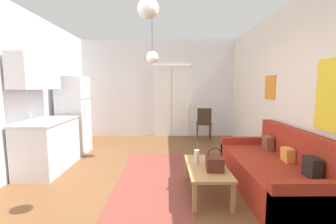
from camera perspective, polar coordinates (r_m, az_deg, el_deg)
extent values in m
cube|color=brown|center=(3.55, -4.46, -19.46)|extent=(5.07, 7.66, 0.10)
cube|color=silver|center=(6.77, -2.51, 5.90)|extent=(4.67, 0.10, 2.85)
cube|color=white|center=(6.72, -1.31, 2.55)|extent=(0.51, 0.02, 2.06)
cube|color=white|center=(6.73, 3.23, 2.55)|extent=(0.51, 0.02, 2.06)
cube|color=white|center=(6.73, 0.98, 11.61)|extent=(1.12, 0.03, 0.06)
cube|color=silver|center=(3.79, 32.40, 4.30)|extent=(0.10, 7.26, 2.85)
cube|color=orange|center=(4.74, 24.45, 5.69)|extent=(0.02, 0.40, 0.45)
cube|color=black|center=(4.77, -31.77, 7.20)|extent=(0.02, 0.32, 0.40)
cube|color=brown|center=(3.76, -3.91, -16.99)|extent=(1.12, 2.81, 0.01)
cube|color=maroon|center=(3.69, 24.28, -14.50)|extent=(0.92, 2.06, 0.43)
cube|color=maroon|center=(3.80, 29.84, -10.60)|extent=(0.15, 2.06, 0.89)
cube|color=maroon|center=(2.89, 32.94, -19.70)|extent=(0.92, 0.11, 0.56)
cube|color=maroon|center=(4.53, 19.10, -9.51)|extent=(0.92, 0.11, 0.56)
cube|color=black|center=(3.22, 32.64, -11.74)|extent=(0.14, 0.25, 0.24)
cube|color=gold|center=(3.70, 28.03, -9.55)|extent=(0.14, 0.20, 0.20)
cube|color=brown|center=(4.21, 23.94, -7.17)|extent=(0.15, 0.24, 0.24)
cube|color=#B27F4C|center=(3.28, 9.79, -13.63)|extent=(0.54, 1.05, 0.04)
cube|color=#B27F4C|center=(2.89, 6.72, -20.80)|extent=(0.05, 0.05, 0.36)
cube|color=#B27F4C|center=(2.98, 16.14, -20.14)|extent=(0.05, 0.05, 0.36)
cube|color=#B27F4C|center=(3.77, 4.82, -14.04)|extent=(0.05, 0.05, 0.36)
cube|color=#B27F4C|center=(3.84, 11.90, -13.78)|extent=(0.05, 0.05, 0.36)
cylinder|color=beige|center=(3.31, 7.28, -11.19)|extent=(0.07, 0.07, 0.21)
cylinder|color=#477F42|center=(3.25, 7.33, -7.62)|extent=(0.01, 0.01, 0.22)
cube|color=#512319|center=(3.14, 11.68, -12.48)|extent=(0.25, 0.32, 0.18)
torus|color=black|center=(3.11, 11.73, -10.53)|extent=(0.19, 0.01, 0.19)
cube|color=white|center=(5.47, -22.74, -0.74)|extent=(0.58, 0.60, 1.72)
cube|color=#4C4C51|center=(5.33, -20.01, 3.16)|extent=(0.01, 0.57, 0.01)
cylinder|color=#B7BABF|center=(5.16, -20.54, 5.32)|extent=(0.02, 0.02, 0.24)
cylinder|color=#B7BABF|center=(5.20, -20.31, -0.35)|extent=(0.02, 0.02, 0.38)
cube|color=silver|center=(4.63, -27.92, -7.58)|extent=(0.62, 1.25, 0.87)
cube|color=#B7BABF|center=(4.54, -28.22, -2.05)|extent=(0.65, 1.28, 0.03)
cube|color=#999BA0|center=(4.50, -28.56, -2.74)|extent=(0.36, 0.40, 0.10)
cylinder|color=#B7BABF|center=(4.60, -31.42, -0.70)|extent=(0.02, 0.02, 0.20)
cube|color=silver|center=(4.58, -30.49, 8.65)|extent=(0.32, 1.13, 0.58)
cylinder|color=#382619|center=(6.63, 10.47, -4.67)|extent=(0.03, 0.03, 0.45)
cylinder|color=#382619|center=(6.60, 7.35, -4.65)|extent=(0.03, 0.03, 0.45)
cylinder|color=#382619|center=(6.30, 10.75, -5.27)|extent=(0.03, 0.03, 0.45)
cylinder|color=#382619|center=(6.27, 7.46, -5.26)|extent=(0.03, 0.03, 0.45)
cube|color=#382619|center=(6.40, 9.04, -2.90)|extent=(0.46, 0.44, 0.04)
cube|color=#382619|center=(6.19, 9.19, -1.08)|extent=(0.38, 0.07, 0.44)
sphere|color=white|center=(2.67, -5.03, 24.63)|extent=(0.23, 0.23, 0.23)
cylinder|color=black|center=(4.78, -4.05, 18.93)|extent=(0.01, 0.01, 0.64)
sphere|color=white|center=(4.70, -4.01, 13.63)|extent=(0.25, 0.25, 0.25)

